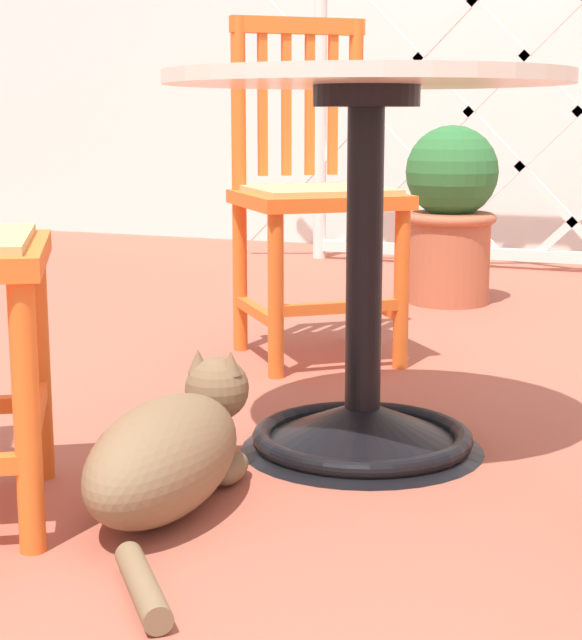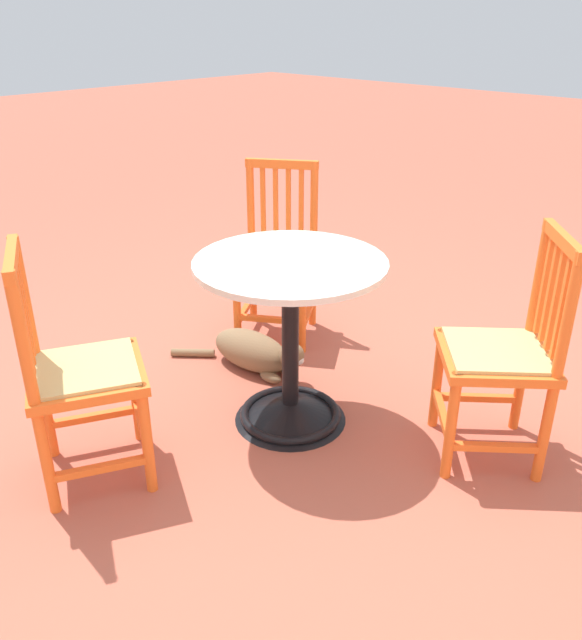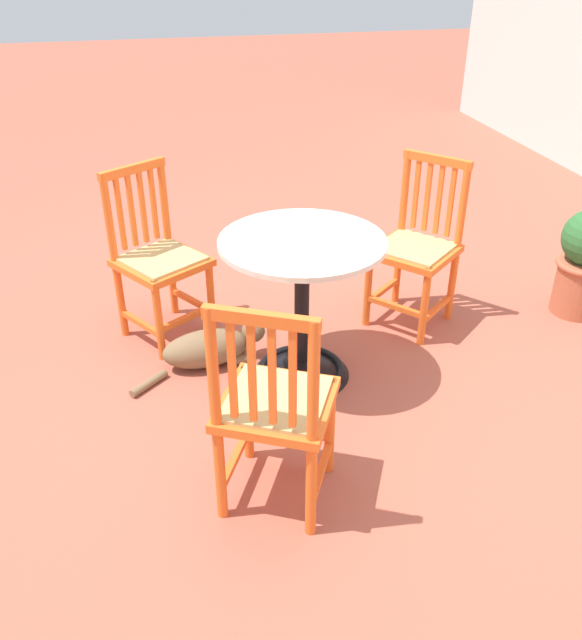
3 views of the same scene
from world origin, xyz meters
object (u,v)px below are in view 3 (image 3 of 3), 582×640
(orange_chair_near_fence, at_px, (416,249))
(tabby_cat, at_px, (213,347))
(cafe_table, at_px, (302,325))
(orange_chair_by_planter, at_px, (159,261))
(orange_chair_facing_out, at_px, (275,408))

(orange_chair_near_fence, bearing_deg, tabby_cat, -80.23)
(cafe_table, height_order, orange_chair_by_planter, orange_chair_by_planter)
(cafe_table, xyz_separation_m, orange_chair_by_planter, (-0.56, -0.63, 0.15))
(cafe_table, bearing_deg, orange_chair_near_fence, 118.09)
(orange_chair_by_planter, height_order, tabby_cat, orange_chair_by_planter)
(orange_chair_by_planter, distance_m, orange_chair_facing_out, 1.38)
(cafe_table, bearing_deg, orange_chair_by_planter, -131.42)
(cafe_table, distance_m, orange_chair_near_fence, 0.84)
(orange_chair_near_fence, distance_m, orange_chair_by_planter, 1.37)
(orange_chair_near_fence, relative_size, orange_chair_facing_out, 1.00)
(orange_chair_facing_out, bearing_deg, tabby_cat, -173.08)
(cafe_table, distance_m, orange_chair_facing_out, 0.85)
(cafe_table, xyz_separation_m, orange_chair_facing_out, (0.78, -0.29, 0.15))
(orange_chair_near_fence, xyz_separation_m, orange_chair_facing_out, (1.17, -1.02, 0.00))
(cafe_table, height_order, orange_chair_near_fence, orange_chair_near_fence)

